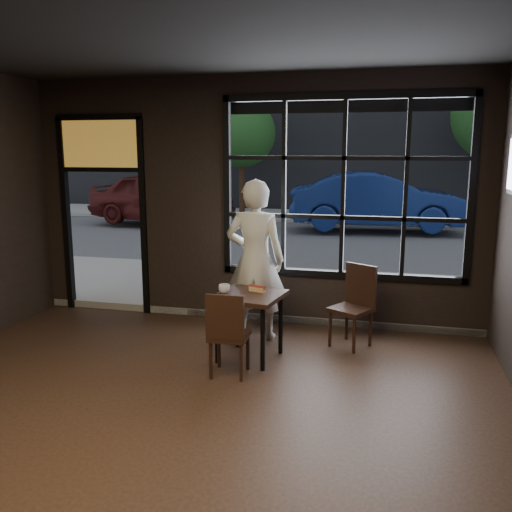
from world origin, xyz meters
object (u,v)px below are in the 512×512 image
(cafe_table, at_px, (250,326))
(navy_car, at_px, (378,201))
(man, at_px, (255,260))
(chair_near, at_px, (229,333))

(cafe_table, distance_m, navy_car, 9.92)
(navy_car, bearing_deg, cafe_table, 167.71)
(man, xyz_separation_m, navy_car, (1.25, 9.15, -0.08))
(cafe_table, relative_size, chair_near, 0.83)
(chair_near, height_order, navy_car, navy_car)
(man, height_order, navy_car, man)
(cafe_table, xyz_separation_m, man, (-0.11, 0.69, 0.60))
(cafe_table, height_order, navy_car, navy_car)
(chair_near, bearing_deg, navy_car, -98.82)
(cafe_table, xyz_separation_m, chair_near, (-0.09, -0.47, 0.07))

